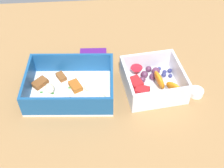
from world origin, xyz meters
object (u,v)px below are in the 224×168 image
at_px(fruit_bowl, 153,82).
at_px(paper_cup_liner, 196,92).
at_px(candy_bar, 93,53).
at_px(pasta_container, 69,88).

relative_size(fruit_bowl, paper_cup_liner, 4.49).
relative_size(fruit_bowl, candy_bar, 2.11).
bearing_deg(candy_bar, fruit_bowl, -44.32).
bearing_deg(paper_cup_liner, fruit_bowl, 162.85).
xyz_separation_m(fruit_bowl, paper_cup_liner, (0.10, -0.03, -0.01)).
xyz_separation_m(pasta_container, fruit_bowl, (0.20, 0.00, 0.00)).
relative_size(pasta_container, candy_bar, 2.96).
bearing_deg(candy_bar, pasta_container, -113.76).
height_order(candy_bar, paper_cup_liner, paper_cup_liner).
xyz_separation_m(candy_bar, paper_cup_liner, (0.23, -0.16, 0.00)).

